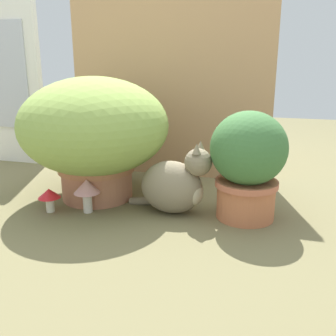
% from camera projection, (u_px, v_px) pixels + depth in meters
% --- Properties ---
extents(ground_plane, '(6.00, 6.00, 0.00)m').
position_uv_depth(ground_plane, '(138.00, 213.00, 1.58)').
color(ground_plane, '#6B6442').
extents(cardboard_backdrop, '(1.09, 0.03, 0.94)m').
position_uv_depth(cardboard_backdrop, '(169.00, 88.00, 2.01)').
color(cardboard_backdrop, tan).
rests_on(cardboard_backdrop, ground).
extents(window_panel_white, '(0.39, 0.05, 0.96)m').
position_uv_depth(window_panel_white, '(12.00, 83.00, 2.26)').
color(window_panel_white, white).
rests_on(window_panel_white, ground).
extents(grass_planter, '(0.66, 0.66, 0.55)m').
position_uv_depth(grass_planter, '(95.00, 131.00, 1.68)').
color(grass_planter, '#AC6C4D').
rests_on(grass_planter, ground).
extents(leafy_planter, '(0.30, 0.30, 0.43)m').
position_uv_depth(leafy_planter, '(248.00, 162.00, 1.48)').
color(leafy_planter, '#C26E46').
rests_on(leafy_planter, ground).
extents(cat, '(0.38, 0.18, 0.32)m').
position_uv_depth(cat, '(176.00, 185.00, 1.56)').
color(cat, gray).
rests_on(cat, ground).
extents(mushroom_ornament_red, '(0.09, 0.09, 0.10)m').
position_uv_depth(mushroom_ornament_red, '(49.00, 195.00, 1.58)').
color(mushroom_ornament_red, '#E8E8C9').
rests_on(mushroom_ornament_red, ground).
extents(mushroom_ornament_pink, '(0.11, 0.11, 0.14)m').
position_uv_depth(mushroom_ornament_pink, '(87.00, 189.00, 1.57)').
color(mushroom_ornament_pink, silver).
rests_on(mushroom_ornament_pink, ground).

